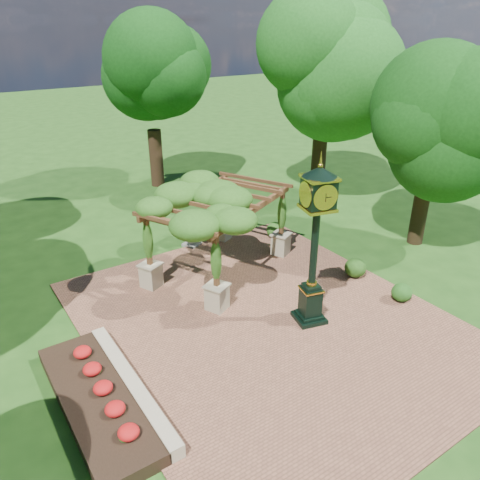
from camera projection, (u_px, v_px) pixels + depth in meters
ground at (288, 338)px, 13.65m from camera, size 120.00×120.00×0.00m
brick_plaza at (267, 321)px, 14.40m from camera, size 10.00×12.00×0.04m
border_wall at (132, 385)px, 11.61m from camera, size 0.35×5.00×0.40m
flower_bed at (96, 401)px, 11.17m from camera, size 1.50×5.00×0.36m
pedestal_clock at (315, 233)px, 13.19m from camera, size 1.20×1.20×4.97m
pergola at (219, 201)px, 16.25m from camera, size 6.15×5.18×3.31m
sundial at (191, 235)px, 19.07m from camera, size 0.81×0.81×1.11m
shrub_front at (402, 292)px, 15.30m from camera, size 0.72×0.72×0.60m
shrub_mid at (355, 268)px, 16.74m from camera, size 0.94×0.94×0.69m
shrub_back at (275, 230)px, 19.74m from camera, size 0.87×0.87×0.68m
tree_north at (150, 83)px, 24.00m from camera, size 4.46×4.46×7.98m
tree_east_far at (326, 62)px, 22.65m from camera, size 5.48×5.48×9.54m
tree_east_near at (435, 126)px, 17.49m from camera, size 4.33×4.33×7.03m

